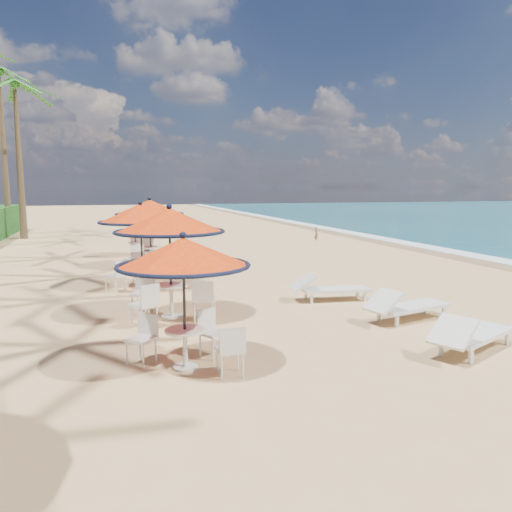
{
  "coord_description": "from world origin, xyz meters",
  "views": [
    {
      "loc": [
        -6.25,
        -8.23,
        3.03
      ],
      "look_at": [
        -2.43,
        4.44,
        1.2
      ],
      "focal_mm": 35.0,
      "sensor_mm": 36.0,
      "label": 1
    }
  ],
  "objects_px": {
    "station_2": "(139,222)",
    "lounger_mid": "(405,305)",
    "station_0": "(185,269)",
    "station_1": "(169,235)",
    "lounger_far": "(328,288)",
    "station_3": "(149,216)",
    "lounger_near": "(470,334)",
    "station_4": "(136,218)"
  },
  "relations": [
    {
      "from": "station_0",
      "to": "station_3",
      "type": "xyz_separation_m",
      "value": [
        0.34,
        11.15,
        0.26
      ]
    },
    {
      "from": "station_3",
      "to": "lounger_near",
      "type": "relative_size",
      "value": 1.19
    },
    {
      "from": "station_2",
      "to": "station_0",
      "type": "bearing_deg",
      "value": -87.91
    },
    {
      "from": "station_0",
      "to": "station_1",
      "type": "bearing_deg",
      "value": 87.58
    },
    {
      "from": "station_2",
      "to": "lounger_near",
      "type": "xyz_separation_m",
      "value": [
        5.37,
        -8.0,
        -1.64
      ]
    },
    {
      "from": "lounger_near",
      "to": "station_0",
      "type": "bearing_deg",
      "value": 146.52
    },
    {
      "from": "station_1",
      "to": "lounger_far",
      "type": "height_order",
      "value": "station_1"
    },
    {
      "from": "station_0",
      "to": "station_2",
      "type": "relative_size",
      "value": 0.88
    },
    {
      "from": "station_1",
      "to": "station_4",
      "type": "bearing_deg",
      "value": 90.63
    },
    {
      "from": "station_3",
      "to": "lounger_far",
      "type": "relative_size",
      "value": 1.24
    },
    {
      "from": "station_1",
      "to": "lounger_far",
      "type": "xyz_separation_m",
      "value": [
        4.27,
        0.53,
        -1.59
      ]
    },
    {
      "from": "station_0",
      "to": "station_3",
      "type": "height_order",
      "value": "station_3"
    },
    {
      "from": "station_0",
      "to": "lounger_near",
      "type": "distance_m",
      "value": 5.34
    },
    {
      "from": "lounger_far",
      "to": "station_2",
      "type": "bearing_deg",
      "value": 151.07
    },
    {
      "from": "station_3",
      "to": "lounger_mid",
      "type": "relative_size",
      "value": 1.18
    },
    {
      "from": "station_3",
      "to": "lounger_mid",
      "type": "bearing_deg",
      "value": -63.11
    },
    {
      "from": "station_2",
      "to": "lounger_far",
      "type": "relative_size",
      "value": 1.22
    },
    {
      "from": "lounger_far",
      "to": "station_0",
      "type": "bearing_deg",
      "value": -131.95
    },
    {
      "from": "station_0",
      "to": "station_3",
      "type": "bearing_deg",
      "value": 88.23
    },
    {
      "from": "station_1",
      "to": "station_4",
      "type": "relative_size",
      "value": 1.21
    },
    {
      "from": "lounger_mid",
      "to": "station_4",
      "type": "bearing_deg",
      "value": 98.63
    },
    {
      "from": "lounger_mid",
      "to": "station_1",
      "type": "bearing_deg",
      "value": 146.22
    },
    {
      "from": "station_0",
      "to": "station_2",
      "type": "bearing_deg",
      "value": 92.09
    },
    {
      "from": "station_3",
      "to": "lounger_mid",
      "type": "distance_m",
      "value": 10.93
    },
    {
      "from": "station_1",
      "to": "station_4",
      "type": "distance_m",
      "value": 10.86
    },
    {
      "from": "station_3",
      "to": "station_4",
      "type": "distance_m",
      "value": 3.11
    },
    {
      "from": "lounger_mid",
      "to": "lounger_far",
      "type": "relative_size",
      "value": 1.05
    },
    {
      "from": "station_3",
      "to": "station_0",
      "type": "bearing_deg",
      "value": -91.77
    },
    {
      "from": "station_1",
      "to": "lounger_near",
      "type": "height_order",
      "value": "station_1"
    },
    {
      "from": "station_0",
      "to": "lounger_far",
      "type": "bearing_deg",
      "value": 41.54
    },
    {
      "from": "lounger_near",
      "to": "lounger_far",
      "type": "relative_size",
      "value": 1.04
    },
    {
      "from": "lounger_far",
      "to": "lounger_mid",
      "type": "bearing_deg",
      "value": -64.55
    },
    {
      "from": "station_4",
      "to": "lounger_near",
      "type": "distance_m",
      "value": 15.9
    },
    {
      "from": "station_1",
      "to": "lounger_far",
      "type": "bearing_deg",
      "value": 7.08
    },
    {
      "from": "station_2",
      "to": "lounger_mid",
      "type": "bearing_deg",
      "value": -46.15
    },
    {
      "from": "lounger_mid",
      "to": "lounger_far",
      "type": "height_order",
      "value": "lounger_mid"
    },
    {
      "from": "station_2",
      "to": "lounger_mid",
      "type": "distance_m",
      "value": 8.1
    },
    {
      "from": "station_0",
      "to": "station_3",
      "type": "relative_size",
      "value": 0.87
    },
    {
      "from": "station_1",
      "to": "station_3",
      "type": "distance_m",
      "value": 7.78
    },
    {
      "from": "station_0",
      "to": "station_1",
      "type": "height_order",
      "value": "station_1"
    },
    {
      "from": "station_3",
      "to": "lounger_near",
      "type": "xyz_separation_m",
      "value": [
        4.77,
        -11.92,
        -1.59
      ]
    },
    {
      "from": "station_2",
      "to": "lounger_mid",
      "type": "relative_size",
      "value": 1.16
    }
  ]
}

